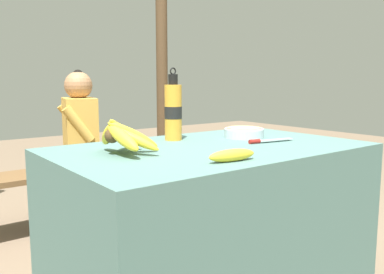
{
  "coord_description": "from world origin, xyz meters",
  "views": [
    {
      "loc": [
        -1.12,
        -1.33,
        1.0
      ],
      "look_at": [
        -0.07,
        0.05,
        0.76
      ],
      "focal_mm": 38.0,
      "sensor_mm": 36.0,
      "label": 1
    }
  ],
  "objects_px": {
    "serving_bowl": "(244,132)",
    "wooden_bench": "(58,178)",
    "seated_vendor": "(74,138)",
    "knife": "(265,141)",
    "support_post_far": "(162,42)",
    "water_bottle": "(173,111)",
    "loose_banana_front": "(232,155)",
    "banana_bunch_ripe": "(123,135)"
  },
  "relations": [
    {
      "from": "banana_bunch_ripe",
      "to": "seated_vendor",
      "type": "distance_m",
      "value": 1.31
    },
    {
      "from": "banana_bunch_ripe",
      "to": "knife",
      "type": "relative_size",
      "value": 1.36
    },
    {
      "from": "water_bottle",
      "to": "loose_banana_front",
      "type": "bearing_deg",
      "value": -103.46
    },
    {
      "from": "banana_bunch_ripe",
      "to": "water_bottle",
      "type": "distance_m",
      "value": 0.41
    },
    {
      "from": "serving_bowl",
      "to": "loose_banana_front",
      "type": "bearing_deg",
      "value": -138.52
    },
    {
      "from": "banana_bunch_ripe",
      "to": "knife",
      "type": "height_order",
      "value": "banana_bunch_ripe"
    },
    {
      "from": "serving_bowl",
      "to": "water_bottle",
      "type": "bearing_deg",
      "value": 156.1
    },
    {
      "from": "banana_bunch_ripe",
      "to": "serving_bowl",
      "type": "distance_m",
      "value": 0.69
    },
    {
      "from": "banana_bunch_ripe",
      "to": "serving_bowl",
      "type": "xyz_separation_m",
      "value": [
        0.69,
        0.04,
        -0.04
      ]
    },
    {
      "from": "serving_bowl",
      "to": "support_post_far",
      "type": "relative_size",
      "value": 0.07
    },
    {
      "from": "wooden_bench",
      "to": "knife",
      "type": "bearing_deg",
      "value": -71.69
    },
    {
      "from": "banana_bunch_ripe",
      "to": "seated_vendor",
      "type": "relative_size",
      "value": 0.3
    },
    {
      "from": "knife",
      "to": "support_post_far",
      "type": "distance_m",
      "value": 1.99
    },
    {
      "from": "water_bottle",
      "to": "wooden_bench",
      "type": "relative_size",
      "value": 0.18
    },
    {
      "from": "loose_banana_front",
      "to": "banana_bunch_ripe",
      "type": "bearing_deg",
      "value": 122.5
    },
    {
      "from": "knife",
      "to": "seated_vendor",
      "type": "height_order",
      "value": "seated_vendor"
    },
    {
      "from": "banana_bunch_ripe",
      "to": "support_post_far",
      "type": "bearing_deg",
      "value": 52.56
    },
    {
      "from": "loose_banana_front",
      "to": "knife",
      "type": "height_order",
      "value": "loose_banana_front"
    },
    {
      "from": "knife",
      "to": "seated_vendor",
      "type": "relative_size",
      "value": 0.22
    },
    {
      "from": "serving_bowl",
      "to": "loose_banana_front",
      "type": "distance_m",
      "value": 0.61
    },
    {
      "from": "serving_bowl",
      "to": "loose_banana_front",
      "type": "xyz_separation_m",
      "value": [
        -0.46,
        -0.41,
        -0.01
      ]
    },
    {
      "from": "water_bottle",
      "to": "seated_vendor",
      "type": "height_order",
      "value": "seated_vendor"
    },
    {
      "from": "serving_bowl",
      "to": "seated_vendor",
      "type": "height_order",
      "value": "seated_vendor"
    },
    {
      "from": "seated_vendor",
      "to": "knife",
      "type": "bearing_deg",
      "value": 119.1
    },
    {
      "from": "seated_vendor",
      "to": "loose_banana_front",
      "type": "bearing_deg",
      "value": 102.78
    },
    {
      "from": "knife",
      "to": "seated_vendor",
      "type": "distance_m",
      "value": 1.45
    },
    {
      "from": "water_bottle",
      "to": "wooden_bench",
      "type": "height_order",
      "value": "water_bottle"
    },
    {
      "from": "water_bottle",
      "to": "wooden_bench",
      "type": "xyz_separation_m",
      "value": [
        -0.19,
        1.1,
        -0.51
      ]
    },
    {
      "from": "water_bottle",
      "to": "wooden_bench",
      "type": "distance_m",
      "value": 1.23
    },
    {
      "from": "wooden_bench",
      "to": "support_post_far",
      "type": "height_order",
      "value": "support_post_far"
    },
    {
      "from": "serving_bowl",
      "to": "wooden_bench",
      "type": "relative_size",
      "value": 0.1
    },
    {
      "from": "loose_banana_front",
      "to": "seated_vendor",
      "type": "xyz_separation_m",
      "value": [
        0.05,
        1.63,
        -0.13
      ]
    },
    {
      "from": "loose_banana_front",
      "to": "knife",
      "type": "distance_m",
      "value": 0.47
    },
    {
      "from": "serving_bowl",
      "to": "seated_vendor",
      "type": "xyz_separation_m",
      "value": [
        -0.4,
        1.22,
        -0.13
      ]
    },
    {
      "from": "serving_bowl",
      "to": "water_bottle",
      "type": "relative_size",
      "value": 0.58
    },
    {
      "from": "serving_bowl",
      "to": "wooden_bench",
      "type": "distance_m",
      "value": 1.4
    },
    {
      "from": "knife",
      "to": "seated_vendor",
      "type": "xyz_separation_m",
      "value": [
        -0.36,
        1.4,
        -0.12
      ]
    },
    {
      "from": "loose_banana_front",
      "to": "wooden_bench",
      "type": "xyz_separation_m",
      "value": [
        -0.06,
        1.65,
        -0.39
      ]
    },
    {
      "from": "serving_bowl",
      "to": "water_bottle",
      "type": "distance_m",
      "value": 0.37
    },
    {
      "from": "knife",
      "to": "loose_banana_front",
      "type": "bearing_deg",
      "value": -141.93
    },
    {
      "from": "banana_bunch_ripe",
      "to": "loose_banana_front",
      "type": "height_order",
      "value": "banana_bunch_ripe"
    },
    {
      "from": "banana_bunch_ripe",
      "to": "seated_vendor",
      "type": "xyz_separation_m",
      "value": [
        0.29,
        1.26,
        -0.18
      ]
    }
  ]
}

